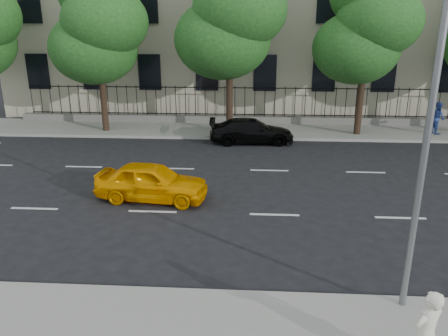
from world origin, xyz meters
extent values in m
plane|color=black|center=(0.00, 0.00, 0.00)|extent=(120.00, 120.00, 0.00)
cube|color=gray|center=(0.00, 14.00, 0.07)|extent=(60.00, 4.00, 0.15)
cube|color=slate|center=(0.00, 15.70, 0.35)|extent=(30.00, 0.50, 0.40)
cube|color=black|center=(0.00, 15.70, 0.65)|extent=(28.80, 0.05, 0.05)
cube|color=black|center=(0.00, 15.70, 2.25)|extent=(28.80, 0.05, 0.05)
cylinder|color=slate|center=(2.50, -2.30, 4.15)|extent=(0.14, 0.14, 8.00)
cylinder|color=#382619|center=(-9.00, 13.20, 1.64)|extent=(0.36, 0.36, 2.97)
ellipsoid|color=#1A4E1C|center=(-9.40, 13.50, 4.62)|extent=(4.75, 4.75, 3.90)
ellipsoid|color=#1A4E1C|center=(-8.50, 13.00, 6.00)|extent=(4.50, 4.50, 3.70)
cylinder|color=#382619|center=(-2.00, 13.20, 1.81)|extent=(0.36, 0.36, 3.32)
ellipsoid|color=#1A4E1C|center=(-2.40, 13.50, 5.09)|extent=(5.13, 5.13, 4.21)
ellipsoid|color=#1A4E1C|center=(-1.50, 13.00, 6.58)|extent=(4.86, 4.86, 4.00)
cylinder|color=#382619|center=(5.00, 13.20, 1.69)|extent=(0.36, 0.36, 3.08)
ellipsoid|color=#1A4E1C|center=(4.60, 13.50, 4.67)|extent=(4.56, 4.56, 3.74)
ellipsoid|color=#1A4E1C|center=(5.50, 13.00, 5.99)|extent=(4.32, 4.32, 3.55)
imported|color=#FFA500|center=(-4.22, 3.56, 0.66)|extent=(4.05, 1.99, 1.33)
imported|color=black|center=(-0.77, 11.50, 0.63)|extent=(4.42, 2.03, 1.25)
imported|color=white|center=(2.16, -4.28, 0.97)|extent=(0.71, 0.63, 1.63)
imported|color=navy|center=(9.33, 13.57, 1.02)|extent=(0.80, 0.95, 1.73)
camera|label=1|loc=(-0.83, -10.51, 5.88)|focal=35.00mm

